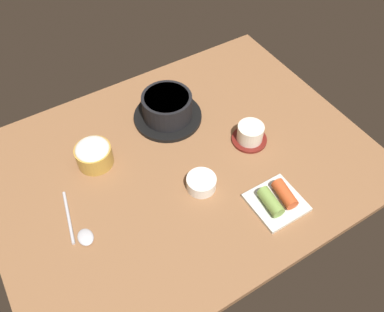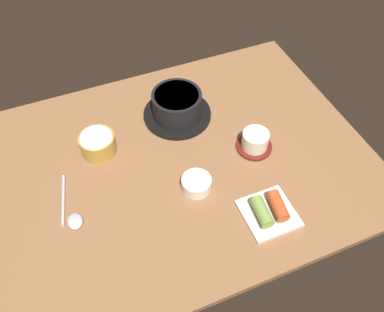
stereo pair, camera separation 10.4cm
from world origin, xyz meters
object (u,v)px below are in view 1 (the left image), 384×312
(banchan_cup_center, at_px, (201,183))
(spoon, at_px, (80,231))
(stone_pot, at_px, (167,108))
(rice_bowl, at_px, (94,153))
(tea_cup_with_saucer, at_px, (250,134))
(kimchi_plate, at_px, (277,200))

(banchan_cup_center, bearing_deg, spoon, 172.87)
(stone_pot, xyz_separation_m, rice_bowl, (-0.25, -0.04, -0.00))
(tea_cup_with_saucer, height_order, banchan_cup_center, tea_cup_with_saucer)
(rice_bowl, distance_m, spoon, 0.21)
(stone_pot, xyz_separation_m, banchan_cup_center, (-0.05, -0.26, -0.02))
(rice_bowl, height_order, spoon, rice_bowl)
(tea_cup_with_saucer, bearing_deg, spoon, -177.26)
(tea_cup_with_saucer, distance_m, banchan_cup_center, 0.21)
(banchan_cup_center, height_order, spoon, banchan_cup_center)
(rice_bowl, bearing_deg, stone_pot, 10.27)
(spoon, bearing_deg, stone_pot, 31.57)
(stone_pot, relative_size, spoon, 1.16)
(kimchi_plate, bearing_deg, spoon, 158.03)
(stone_pot, distance_m, spoon, 0.42)
(rice_bowl, relative_size, spoon, 0.56)
(banchan_cup_center, bearing_deg, stone_pot, 79.68)
(stone_pot, distance_m, tea_cup_with_saucer, 0.25)
(tea_cup_with_saucer, xyz_separation_m, spoon, (-0.51, -0.02, -0.02))
(stone_pot, relative_size, kimchi_plate, 1.60)
(rice_bowl, bearing_deg, tea_cup_with_saucer, -20.88)
(tea_cup_with_saucer, bearing_deg, kimchi_plate, -108.46)
(rice_bowl, relative_size, banchan_cup_center, 1.26)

